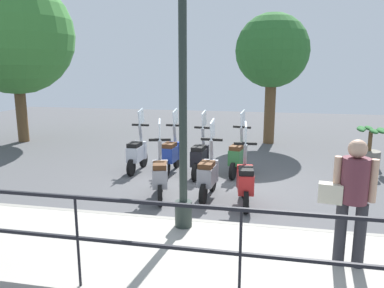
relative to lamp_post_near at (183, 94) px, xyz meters
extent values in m
plane|color=#4C4C4F|center=(2.40, -0.11, -2.18)|extent=(28.00, 28.00, 0.00)
cube|color=#A39E93|center=(-0.80, -0.11, -2.10)|extent=(2.20, 20.00, 0.15)
cube|color=gray|center=(0.25, -0.11, -2.10)|extent=(0.10, 20.00, 0.15)
cube|color=black|center=(-1.80, -0.11, -0.98)|extent=(0.04, 16.00, 0.04)
cube|color=black|center=(-1.80, -0.11, -1.45)|extent=(0.04, 16.00, 0.04)
cylinder|color=black|center=(-1.80, -0.99, -1.50)|extent=(0.03, 0.03, 1.05)
cylinder|color=black|center=(-1.80, 0.78, -1.50)|extent=(0.03, 0.03, 1.05)
cylinder|color=#232D28|center=(0.00, 0.00, -1.83)|extent=(0.26, 0.26, 0.40)
cylinder|color=#232D28|center=(0.00, 0.00, 0.19)|extent=(0.12, 0.12, 4.44)
cylinder|color=#28282D|center=(-0.73, -2.37, -1.62)|extent=(0.14, 0.14, 0.82)
cylinder|color=#28282D|center=(-0.70, -2.15, -1.62)|extent=(0.14, 0.14, 0.82)
cylinder|color=brown|center=(-0.71, -2.26, -0.93)|extent=(0.37, 0.37, 0.55)
sphere|color=tan|center=(-0.71, -2.26, -0.55)|extent=(0.22, 0.22, 0.22)
cylinder|color=tan|center=(-0.75, -2.46, -0.92)|extent=(0.09, 0.09, 0.52)
cylinder|color=tan|center=(-0.68, -2.06, -0.92)|extent=(0.09, 0.09, 0.52)
cube|color=beige|center=(-0.72, -1.99, -1.11)|extent=(0.19, 0.30, 0.24)
cylinder|color=brown|center=(6.10, 7.10, -1.12)|extent=(0.36, 0.36, 2.12)
sphere|color=#387A33|center=(6.10, 7.10, 1.40)|extent=(3.88, 3.88, 3.88)
cylinder|color=brown|center=(7.53, -1.27, -1.09)|extent=(0.36, 0.36, 2.17)
sphere|color=#2D6B2D|center=(7.53, -1.27, 0.90)|extent=(2.41, 2.41, 2.41)
cylinder|color=slate|center=(4.78, -3.80, -1.95)|extent=(0.56, 0.56, 0.45)
cylinder|color=brown|center=(4.78, -3.80, -1.48)|extent=(0.10, 0.10, 0.50)
ellipsoid|color=#235B28|center=(5.03, -3.80, -1.18)|extent=(0.56, 0.16, 0.10)
ellipsoid|color=#235B28|center=(4.53, -3.80, -1.18)|extent=(0.56, 0.16, 0.10)
ellipsoid|color=#235B28|center=(4.78, -3.55, -1.18)|extent=(0.56, 0.16, 0.10)
ellipsoid|color=#235B28|center=(4.78, -4.05, -1.18)|extent=(0.56, 0.16, 0.10)
ellipsoid|color=#235B28|center=(4.96, -3.62, -1.18)|extent=(0.56, 0.16, 0.10)
ellipsoid|color=#235B28|center=(4.60, -3.98, -1.18)|extent=(0.56, 0.16, 0.10)
cylinder|color=black|center=(1.91, -0.80, -1.98)|extent=(0.41, 0.13, 0.40)
cylinder|color=black|center=(1.09, -0.89, -1.98)|extent=(0.41, 0.13, 0.40)
cube|color=#B21E1E|center=(1.42, -0.86, -1.70)|extent=(0.63, 0.35, 0.36)
cube|color=#B21E1E|center=(1.70, -0.82, -1.68)|extent=(0.15, 0.31, 0.44)
cube|color=black|center=(1.35, -0.86, -1.47)|extent=(0.43, 0.30, 0.10)
cylinder|color=gray|center=(1.76, -0.82, -1.32)|extent=(0.19, 0.09, 0.55)
cube|color=black|center=(1.76, -0.82, -1.05)|extent=(0.11, 0.44, 0.05)
cube|color=silver|center=(1.82, -0.81, -0.85)|extent=(0.39, 0.07, 0.42)
cylinder|color=black|center=(2.19, -0.14, -1.98)|extent=(0.40, 0.11, 0.40)
cylinder|color=black|center=(1.36, -0.07, -1.98)|extent=(0.40, 0.11, 0.40)
cube|color=gray|center=(1.69, -0.10, -1.70)|extent=(0.62, 0.32, 0.36)
cube|color=gray|center=(1.98, -0.12, -1.68)|extent=(0.14, 0.31, 0.44)
cube|color=#4C2D19|center=(1.62, -0.09, -1.47)|extent=(0.42, 0.29, 0.10)
cylinder|color=gray|center=(2.04, -0.12, -1.32)|extent=(0.19, 0.08, 0.55)
cube|color=black|center=(2.04, -0.12, -1.05)|extent=(0.09, 0.44, 0.05)
cube|color=silver|center=(2.10, -0.13, -0.85)|extent=(0.39, 0.06, 0.42)
cylinder|color=black|center=(1.94, 0.93, -1.98)|extent=(0.41, 0.18, 0.40)
cylinder|color=black|center=(1.14, 0.71, -1.98)|extent=(0.41, 0.18, 0.40)
cube|color=gray|center=(1.46, 0.80, -1.70)|extent=(0.65, 0.43, 0.36)
cube|color=gray|center=(1.74, 0.87, -1.68)|extent=(0.20, 0.32, 0.44)
cube|color=#4C2D19|center=(1.39, 0.78, -1.47)|extent=(0.45, 0.36, 0.10)
cylinder|color=gray|center=(1.79, 0.89, -1.32)|extent=(0.19, 0.12, 0.55)
cube|color=black|center=(1.79, 0.89, -1.05)|extent=(0.17, 0.44, 0.05)
cube|color=silver|center=(1.85, 0.91, -0.85)|extent=(0.38, 0.13, 0.42)
cylinder|color=black|center=(3.88, -0.64, -1.98)|extent=(0.41, 0.16, 0.40)
cylinder|color=black|center=(3.07, -0.47, -1.98)|extent=(0.41, 0.16, 0.40)
cube|color=#2D6B38|center=(3.39, -0.54, -1.70)|extent=(0.64, 0.40, 0.36)
cube|color=#2D6B38|center=(3.67, -0.60, -1.68)|extent=(0.18, 0.32, 0.44)
cube|color=#4C2D19|center=(3.32, -0.53, -1.47)|extent=(0.44, 0.34, 0.10)
cylinder|color=gray|center=(3.73, -0.61, -1.32)|extent=(0.19, 0.11, 0.55)
cube|color=black|center=(3.73, -0.61, -1.05)|extent=(0.15, 0.44, 0.05)
cube|color=silver|center=(3.79, -0.62, -0.85)|extent=(0.39, 0.11, 0.42)
cylinder|color=black|center=(3.62, 0.28, -1.98)|extent=(0.41, 0.12, 0.40)
cylinder|color=black|center=(2.79, 0.36, -1.98)|extent=(0.41, 0.12, 0.40)
cube|color=black|center=(3.12, 0.33, -1.70)|extent=(0.62, 0.33, 0.36)
cube|color=black|center=(3.41, 0.30, -1.68)|extent=(0.15, 0.31, 0.44)
cube|color=black|center=(3.05, 0.33, -1.47)|extent=(0.42, 0.30, 0.10)
cylinder|color=gray|center=(3.47, 0.29, -1.32)|extent=(0.19, 0.09, 0.55)
cube|color=black|center=(3.47, 0.29, -1.05)|extent=(0.10, 0.44, 0.05)
cube|color=silver|center=(3.53, 0.29, -0.85)|extent=(0.39, 0.07, 0.42)
cylinder|color=black|center=(3.82, 1.04, -1.98)|extent=(0.40, 0.11, 0.40)
cylinder|color=black|center=(3.00, 1.10, -1.98)|extent=(0.40, 0.11, 0.40)
cube|color=navy|center=(3.32, 1.08, -1.70)|extent=(0.62, 0.32, 0.36)
cube|color=navy|center=(3.61, 1.06, -1.68)|extent=(0.14, 0.31, 0.44)
cube|color=#4C2D19|center=(3.25, 1.08, -1.47)|extent=(0.42, 0.29, 0.10)
cylinder|color=gray|center=(3.67, 1.05, -1.32)|extent=(0.19, 0.08, 0.55)
cube|color=black|center=(3.67, 1.05, -1.05)|extent=(0.09, 0.44, 0.05)
cube|color=silver|center=(3.73, 1.05, -0.85)|extent=(0.39, 0.06, 0.42)
cylinder|color=black|center=(3.71, 1.91, -1.98)|extent=(0.40, 0.09, 0.40)
cylinder|color=black|center=(2.88, 1.94, -1.98)|extent=(0.40, 0.09, 0.40)
cube|color=#B7BCC6|center=(3.21, 1.92, -1.70)|extent=(0.61, 0.30, 0.36)
cube|color=#B7BCC6|center=(3.50, 1.91, -1.68)|extent=(0.13, 0.30, 0.44)
cube|color=black|center=(3.14, 1.93, -1.47)|extent=(0.41, 0.27, 0.10)
cylinder|color=gray|center=(3.56, 1.91, -1.32)|extent=(0.19, 0.08, 0.55)
cube|color=black|center=(3.56, 1.91, -1.05)|extent=(0.08, 0.44, 0.05)
cube|color=silver|center=(3.62, 1.91, -0.85)|extent=(0.39, 0.04, 0.42)
camera|label=1|loc=(-5.28, -1.21, 0.40)|focal=35.00mm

